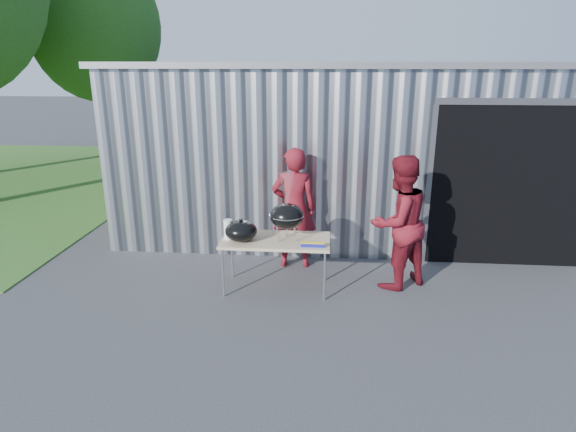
# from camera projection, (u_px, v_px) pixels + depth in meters

# --- Properties ---
(ground) EXTENTS (80.00, 80.00, 0.00)m
(ground) POSITION_uv_depth(u_px,v_px,m) (287.00, 305.00, 6.41)
(ground) COLOR #353537
(building) EXTENTS (8.20, 6.20, 3.10)m
(building) POSITION_uv_depth(u_px,v_px,m) (349.00, 139.00, 10.22)
(building) COLOR #B8BDC5
(building) RESTS_ON ground
(tree_far) EXTENTS (3.81, 3.81, 6.31)m
(tree_far) POSITION_uv_depth(u_px,v_px,m) (95.00, 27.00, 14.23)
(tree_far) COLOR #442D19
(tree_far) RESTS_ON ground
(folding_table) EXTENTS (1.50, 0.75, 0.75)m
(folding_table) POSITION_uv_depth(u_px,v_px,m) (276.00, 242.00, 6.68)
(folding_table) COLOR tan
(folding_table) RESTS_ON ground
(kettle_grill) EXTENTS (0.47, 0.47, 0.95)m
(kettle_grill) POSITION_uv_depth(u_px,v_px,m) (287.00, 211.00, 6.52)
(kettle_grill) COLOR black
(kettle_grill) RESTS_ON folding_table
(grill_lid) EXTENTS (0.44, 0.44, 0.32)m
(grill_lid) POSITION_uv_depth(u_px,v_px,m) (241.00, 231.00, 6.57)
(grill_lid) COLOR black
(grill_lid) RESTS_ON folding_table
(paper_towels) EXTENTS (0.12, 0.12, 0.28)m
(paper_towels) POSITION_uv_depth(u_px,v_px,m) (228.00, 229.00, 6.63)
(paper_towels) COLOR white
(paper_towels) RESTS_ON folding_table
(white_tub) EXTENTS (0.20, 0.15, 0.10)m
(white_tub) POSITION_uv_depth(u_px,v_px,m) (239.00, 229.00, 6.92)
(white_tub) COLOR white
(white_tub) RESTS_ON folding_table
(foil_box) EXTENTS (0.32, 0.06, 0.06)m
(foil_box) POSITION_uv_depth(u_px,v_px,m) (313.00, 245.00, 6.38)
(foil_box) COLOR navy
(foil_box) RESTS_ON folding_table
(person_cook) EXTENTS (0.72, 0.49, 1.89)m
(person_cook) POSITION_uv_depth(u_px,v_px,m) (294.00, 208.00, 7.41)
(person_cook) COLOR maroon
(person_cook) RESTS_ON ground
(person_bystander) EXTENTS (1.17, 1.12, 1.91)m
(person_bystander) POSITION_uv_depth(u_px,v_px,m) (398.00, 223.00, 6.71)
(person_bystander) COLOR maroon
(person_bystander) RESTS_ON ground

